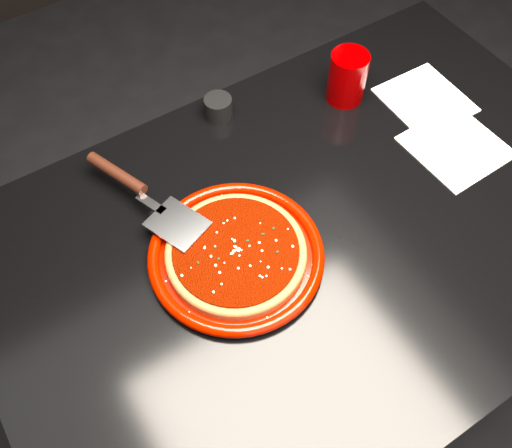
{
  "coord_description": "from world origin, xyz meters",
  "views": [
    {
      "loc": [
        -0.4,
        -0.41,
        1.61
      ],
      "look_at": [
        -0.1,
        0.06,
        0.77
      ],
      "focal_mm": 40.0,
      "sensor_mm": 36.0,
      "label": 1
    }
  ],
  "objects_px": {
    "table": "(307,314)",
    "pizza_server": "(146,195)",
    "ramekin": "(218,107)",
    "cup": "(347,77)",
    "plate": "(236,255)"
  },
  "relations": [
    {
      "from": "table",
      "to": "pizza_server",
      "type": "relative_size",
      "value": 3.68
    },
    {
      "from": "table",
      "to": "ramekin",
      "type": "distance_m",
      "value": 0.52
    },
    {
      "from": "table",
      "to": "ramekin",
      "type": "bearing_deg",
      "value": 92.8
    },
    {
      "from": "pizza_server",
      "to": "cup",
      "type": "bearing_deg",
      "value": -16.74
    },
    {
      "from": "plate",
      "to": "cup",
      "type": "relative_size",
      "value": 2.79
    },
    {
      "from": "pizza_server",
      "to": "ramekin",
      "type": "relative_size",
      "value": 5.72
    },
    {
      "from": "pizza_server",
      "to": "ramekin",
      "type": "bearing_deg",
      "value": 9.39
    },
    {
      "from": "table",
      "to": "plate",
      "type": "xyz_separation_m",
      "value": [
        -0.16,
        0.03,
        0.39
      ]
    },
    {
      "from": "plate",
      "to": "cup",
      "type": "distance_m",
      "value": 0.45
    },
    {
      "from": "table",
      "to": "plate",
      "type": "relative_size",
      "value": 3.94
    },
    {
      "from": "plate",
      "to": "pizza_server",
      "type": "height_order",
      "value": "pizza_server"
    },
    {
      "from": "pizza_server",
      "to": "plate",
      "type": "bearing_deg",
      "value": -86.99
    },
    {
      "from": "table",
      "to": "plate",
      "type": "height_order",
      "value": "plate"
    },
    {
      "from": "ramekin",
      "to": "plate",
      "type": "bearing_deg",
      "value": -115.5
    },
    {
      "from": "pizza_server",
      "to": "ramekin",
      "type": "distance_m",
      "value": 0.26
    }
  ]
}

